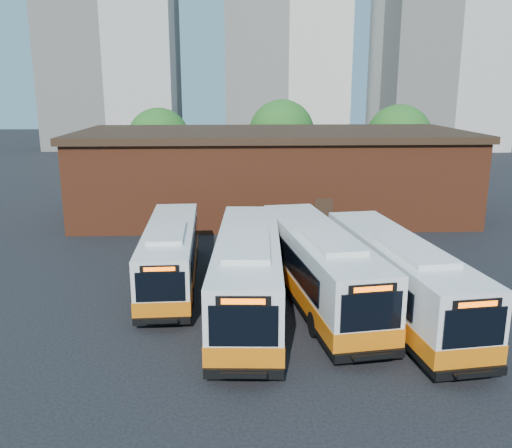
{
  "coord_description": "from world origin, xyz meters",
  "views": [
    {
      "loc": [
        -3.03,
        -20.71,
        9.48
      ],
      "look_at": [
        -1.85,
        5.64,
        2.82
      ],
      "focal_mm": 38.0,
      "sensor_mm": 36.0,
      "label": 1
    }
  ],
  "objects_px": {
    "bus_west": "(171,256)",
    "bus_midwest": "(248,276)",
    "bus_mideast": "(319,269)",
    "bus_east": "(397,280)",
    "transit_worker": "(350,316)"
  },
  "relations": [
    {
      "from": "bus_midwest",
      "to": "transit_worker",
      "type": "relative_size",
      "value": 7.46
    },
    {
      "from": "bus_west",
      "to": "bus_midwest",
      "type": "distance_m",
      "value": 5.16
    },
    {
      "from": "bus_mideast",
      "to": "bus_east",
      "type": "xyz_separation_m",
      "value": [
        3.14,
        -1.42,
        -0.04
      ]
    },
    {
      "from": "bus_west",
      "to": "bus_east",
      "type": "relative_size",
      "value": 0.91
    },
    {
      "from": "bus_mideast",
      "to": "bus_midwest",
      "type": "bearing_deg",
      "value": -172.78
    },
    {
      "from": "bus_midwest",
      "to": "transit_worker",
      "type": "bearing_deg",
      "value": -32.3
    },
    {
      "from": "bus_west",
      "to": "bus_midwest",
      "type": "xyz_separation_m",
      "value": [
        3.71,
        -3.57,
        0.2
      ]
    },
    {
      "from": "bus_midwest",
      "to": "transit_worker",
      "type": "distance_m",
      "value": 4.8
    },
    {
      "from": "bus_west",
      "to": "bus_east",
      "type": "distance_m",
      "value": 10.87
    },
    {
      "from": "bus_midwest",
      "to": "transit_worker",
      "type": "height_order",
      "value": "bus_midwest"
    },
    {
      "from": "bus_midwest",
      "to": "bus_east",
      "type": "distance_m",
      "value": 6.37
    },
    {
      "from": "bus_mideast",
      "to": "transit_worker",
      "type": "xyz_separation_m",
      "value": [
        0.66,
        -3.62,
        -0.69
      ]
    },
    {
      "from": "bus_east",
      "to": "transit_worker",
      "type": "distance_m",
      "value": 3.38
    },
    {
      "from": "bus_mideast",
      "to": "bus_east",
      "type": "relative_size",
      "value": 1.03
    },
    {
      "from": "bus_midwest",
      "to": "transit_worker",
      "type": "xyz_separation_m",
      "value": [
        3.86,
        -2.75,
        -0.72
      ]
    }
  ]
}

